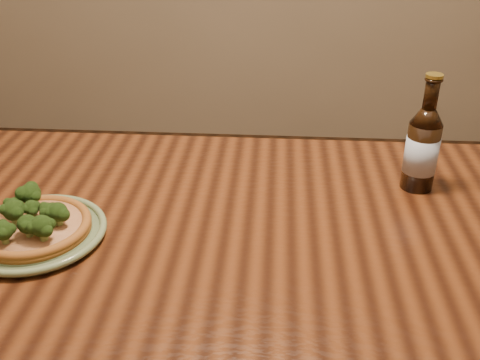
# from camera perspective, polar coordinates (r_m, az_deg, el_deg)

# --- Properties ---
(table) EXTENTS (1.60, 0.90, 0.75)m
(table) POSITION_cam_1_polar(r_m,az_deg,el_deg) (1.12, 1.77, -9.72)
(table) COLOR #4D2510
(table) RESTS_ON ground
(plate) EXTENTS (0.26, 0.26, 0.02)m
(plate) POSITION_cam_1_polar(r_m,az_deg,el_deg) (1.12, -20.09, -5.06)
(plate) COLOR #6A7D56
(plate) RESTS_ON table
(pizza) EXTENTS (0.21, 0.21, 0.07)m
(pizza) POSITION_cam_1_polar(r_m,az_deg,el_deg) (1.11, -20.28, -4.23)
(pizza) COLOR #925620
(pizza) RESTS_ON plate
(beer_bottle) EXTENTS (0.07, 0.07, 0.25)m
(beer_bottle) POSITION_cam_1_polar(r_m,az_deg,el_deg) (1.24, 18.02, 3.14)
(beer_bottle) COLOR black
(beer_bottle) RESTS_ON table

